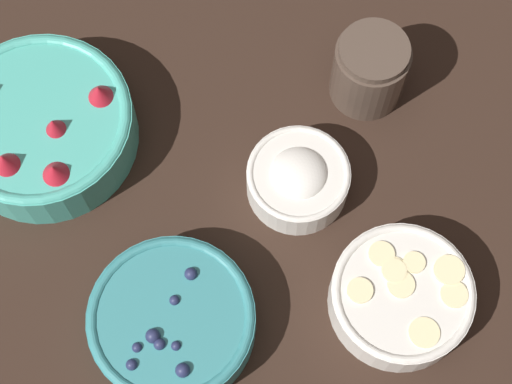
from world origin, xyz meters
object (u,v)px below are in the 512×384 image
Objects in this scene: jar_chocolate at (369,71)px; bowl_cream at (298,178)px; bowl_blueberries at (172,321)px; bowl_bananas at (401,296)px; bowl_strawberries at (42,126)px.

bowl_cream is at bearing -109.67° from jar_chocolate.
bowl_cream is at bearing 63.66° from bowl_blueberries.
bowl_blueberries is at bearing -116.34° from bowl_cream.
bowl_cream is (-0.14, 0.11, -0.00)m from bowl_bananas.
bowl_bananas is at bearing -38.07° from bowl_cream.
bowl_strawberries is 0.45m from bowl_bananas.
bowl_strawberries reaches higher than bowl_cream.
jar_chocolate reaches higher than bowl_bananas.
jar_chocolate reaches higher than bowl_strawberries.
bowl_cream is at bearing 1.77° from bowl_strawberries.
bowl_bananas is at bearing -71.43° from jar_chocolate.
bowl_blueberries is (0.21, -0.18, -0.01)m from bowl_strawberries.
bowl_strawberries is at bearing -178.23° from bowl_cream.
bowl_bananas is (0.23, 0.08, 0.00)m from bowl_blueberries.
bowl_blueberries is 0.21m from bowl_cream.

